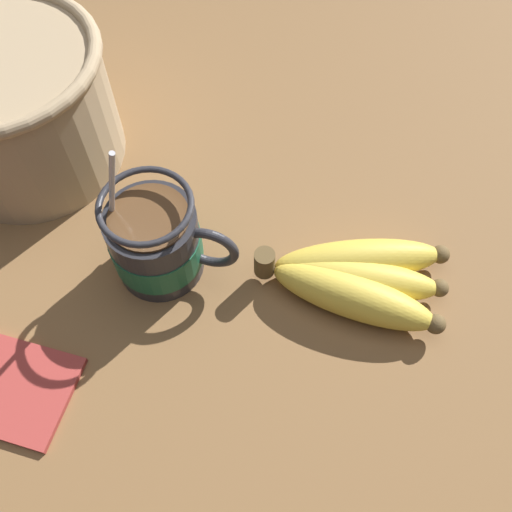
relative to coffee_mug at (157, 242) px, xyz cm
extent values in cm
cube|color=brown|center=(9.56, 2.38, -6.03)|extent=(139.44, 139.44, 3.30)
cylinder|color=#28282D|center=(-0.14, 0.00, -0.24)|extent=(8.44, 8.44, 8.27)
cylinder|color=#195638|center=(-0.14, 0.00, -0.82)|extent=(8.64, 8.64, 3.56)
torus|color=#28282D|center=(5.05, 0.00, 0.71)|extent=(5.78, 0.90, 5.78)
cylinder|color=brown|center=(-0.14, 0.00, 4.00)|extent=(7.24, 7.24, 0.40)
torus|color=#28282D|center=(-0.14, 0.00, 5.80)|extent=(8.44, 8.44, 0.60)
cylinder|color=#B2B2B7|center=(-3.37, 0.00, 4.63)|extent=(3.98, 0.50, 15.13)
ellipsoid|color=#B2B2B7|center=(-1.62, 0.00, -2.87)|extent=(3.00, 2.00, 0.80)
cylinder|color=brown|center=(10.12, 0.89, -1.53)|extent=(2.00, 2.00, 3.00)
ellipsoid|color=gold|center=(18.80, -0.37, -2.29)|extent=(15.98, 6.34, 4.16)
sphere|color=brown|center=(26.50, -1.48, -2.29)|extent=(1.87, 1.87, 1.87)
ellipsoid|color=gold|center=(18.88, 1.59, -2.44)|extent=(15.84, 5.11, 3.87)
sphere|color=brown|center=(26.65, 2.22, -2.44)|extent=(1.74, 1.74, 1.74)
ellipsoid|color=gold|center=(18.77, 3.61, -2.35)|extent=(16.61, 8.71, 4.06)
sphere|color=brown|center=(26.47, 6.02, -2.35)|extent=(1.82, 1.82, 1.82)
cylinder|color=tan|center=(-18.20, 10.79, 2.29)|extent=(19.68, 19.68, 13.33)
cube|color=#A33833|center=(-10.01, -15.06, -4.07)|extent=(12.67, 9.19, 0.60)
camera|label=1|loc=(15.22, -25.17, 45.26)|focal=40.00mm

